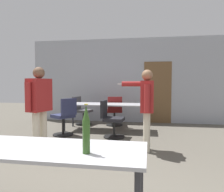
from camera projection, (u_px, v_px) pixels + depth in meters
The scene contains 10 objects.
back_wall at pixel (126, 81), 7.51m from camera, with size 6.62×0.12×2.86m.
conference_table_near at pixel (32, 154), 1.99m from camera, with size 2.07×0.68×0.75m.
conference_table_far at pixel (106, 106), 6.17m from camera, with size 2.32×0.81×0.75m.
person_right_polo at pixel (146, 103), 4.25m from camera, with size 0.74×0.65×1.59m.
person_left_plaid at pixel (39, 102), 4.18m from camera, with size 0.72×0.79×1.64m.
office_chair_near_pushed at pixel (81, 112), 7.09m from camera, with size 0.62×0.57×0.90m.
office_chair_far_right at pixel (115, 112), 6.83m from camera, with size 0.55×0.60×0.92m.
office_chair_far_left at pixel (111, 120), 5.36m from camera, with size 0.56×0.52×0.91m.
office_chair_side_rolled at pixel (65, 118), 5.53m from camera, with size 0.68×0.66×0.96m.
beer_bottle at pixel (86, 130), 1.79m from camera, with size 0.06×0.06×0.41m.
Camera 1 is at (0.83, -1.50, 1.33)m, focal length 35.00 mm.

